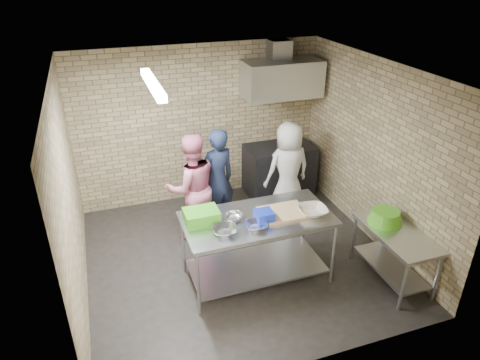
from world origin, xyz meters
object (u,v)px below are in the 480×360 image
at_px(bottle_green, 301,79).
at_px(man_navy, 217,180).
at_px(stove, 279,169).
at_px(blue_tub, 264,216).
at_px(woman_pink, 192,187).
at_px(bottle_red, 280,80).
at_px(green_crate, 202,216).
at_px(green_basin, 385,216).
at_px(prep_table, 257,248).
at_px(side_counter, 393,255).
at_px(woman_white, 288,169).

distance_m(bottle_green, man_navy, 2.40).
height_order(stove, man_navy, man_navy).
bearing_deg(blue_tub, woman_pink, 114.22).
distance_m(blue_tub, woman_pink, 1.50).
distance_m(blue_tub, bottle_green, 3.15).
relative_size(bottle_red, man_navy, 0.11).
relative_size(green_crate, man_navy, 0.25).
bearing_deg(stove, green_basin, -80.24).
xyz_separation_m(blue_tub, man_navy, (-0.18, 1.49, -0.19)).
distance_m(prep_table, man_navy, 1.44).
bearing_deg(man_navy, side_counter, 116.09).
distance_m(prep_table, woman_white, 1.84).
xyz_separation_m(side_counter, woman_white, (-0.61, 2.05, 0.42)).
relative_size(side_counter, green_crate, 2.83).
bearing_deg(blue_tub, man_navy, 97.02).
xyz_separation_m(green_crate, man_navy, (0.57, 1.27, -0.21)).
relative_size(man_navy, woman_white, 1.05).
height_order(side_counter, man_navy, man_navy).
bearing_deg(green_basin, prep_table, 168.13).
bearing_deg(stove, bottle_red, 78.23).
height_order(green_basin, bottle_red, bottle_red).
height_order(green_crate, blue_tub, green_crate).
relative_size(green_crate, bottle_green, 2.83).
height_order(prep_table, green_crate, green_crate).
distance_m(side_counter, bottle_red, 3.44).
relative_size(prep_table, woman_pink, 1.13).
bearing_deg(bottle_green, blue_tub, -123.62).
bearing_deg(bottle_green, woman_pink, -153.62).
height_order(blue_tub, woman_pink, woman_pink).
bearing_deg(green_basin, man_navy, 136.21).
relative_size(blue_tub, bottle_green, 1.42).
xyz_separation_m(blue_tub, bottle_red, (1.25, 2.49, 1.01)).
xyz_separation_m(green_crate, woman_pink, (0.14, 1.14, -0.20)).
bearing_deg(bottle_green, woman_white, -122.84).
bearing_deg(man_navy, green_basin, 119.61).
bearing_deg(woman_pink, blue_tub, 109.13).
xyz_separation_m(blue_tub, green_basin, (1.63, -0.25, -0.19)).
relative_size(side_counter, bottle_green, 8.00).
relative_size(stove, woman_pink, 0.71).
xyz_separation_m(green_basin, woman_pink, (-2.25, 1.62, 0.01)).
relative_size(side_counter, green_basin, 2.61).
xyz_separation_m(side_counter, man_navy, (-1.84, 1.99, 0.46)).
distance_m(prep_table, bottle_green, 3.31).
relative_size(blue_tub, man_navy, 0.13).
bearing_deg(green_basin, blue_tub, 171.17).
relative_size(blue_tub, woman_white, 0.13).
bearing_deg(stove, woman_pink, -154.04).
distance_m(green_crate, green_basin, 2.44).
xyz_separation_m(bottle_red, man_navy, (-1.44, -1.00, -1.19)).
bearing_deg(stove, side_counter, -80.71).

